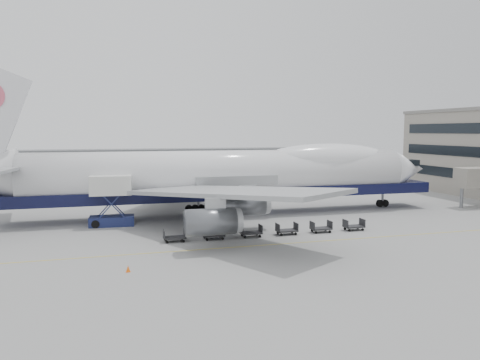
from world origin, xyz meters
name	(u,v)px	position (x,y,z in m)	size (l,w,h in m)	color
ground	(249,233)	(0.00, 0.00, 0.00)	(260.00, 260.00, 0.00)	gray
apron_line	(266,245)	(0.00, -6.00, 0.01)	(60.00, 0.15, 0.01)	gold
hangar	(130,163)	(-10.00, 70.00, 3.50)	(110.00, 8.00, 7.00)	slate
airliner	(228,174)	(0.64, 12.00, 5.62)	(67.00, 55.30, 19.98)	white
catering_truck	(111,198)	(-14.98, 8.52, 3.45)	(5.48, 3.97, 6.17)	navy
traffic_cone	(128,269)	(-13.91, -11.50, 0.26)	(0.38, 0.38, 0.55)	#FF630D
dolly_0	(174,237)	(-8.77, -2.04, 0.53)	(2.30, 1.35, 1.30)	#2D2D30
dolly_1	(214,234)	(-4.58, -2.04, 0.53)	(2.30, 1.35, 1.30)	#2D2D30
dolly_2	(251,232)	(-0.40, -2.04, 0.53)	(2.30, 1.35, 1.30)	#2D2D30
dolly_3	(287,230)	(3.79, -2.04, 0.53)	(2.30, 1.35, 1.30)	#2D2D30
dolly_4	(321,228)	(7.98, -2.04, 0.53)	(2.30, 1.35, 1.30)	#2D2D30
dolly_5	(354,226)	(12.17, -2.04, 0.53)	(2.30, 1.35, 1.30)	#2D2D30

